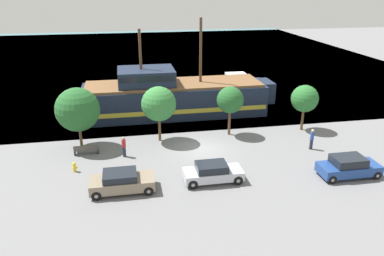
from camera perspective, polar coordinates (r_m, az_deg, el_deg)
name	(u,v)px	position (r m, az deg, el deg)	size (l,w,h in m)	color
ground_plane	(203,149)	(31.94, 1.64, -3.23)	(160.00, 160.00, 0.00)	slate
water_surface	(156,56)	(73.85, -5.55, 10.92)	(80.00, 80.00, 0.00)	teal
pirate_ship	(173,96)	(39.92, -2.95, 4.85)	(20.34, 5.53, 10.00)	#192338
moored_boat_dockside	(238,81)	(51.62, 7.00, 7.08)	(6.55, 1.98, 1.85)	navy
moored_boat_outer	(236,88)	(47.98, 6.69, 6.04)	(5.93, 1.85, 1.93)	#2D333D
parked_car_curb_front	(213,172)	(26.71, 3.17, -6.79)	(4.16, 1.81, 1.40)	#B7BCC6
parked_car_curb_mid	(349,167)	(29.64, 22.75, -5.45)	(4.38, 1.92, 1.54)	navy
parked_car_curb_rear	(122,182)	(25.94, -10.65, -8.02)	(4.30, 2.00, 1.43)	#7F705B
fire_hydrant	(74,167)	(29.45, -17.47, -5.63)	(0.42, 0.25, 0.76)	yellow
bench_promenade_east	(86,150)	(31.98, -15.83, -3.17)	(1.97, 0.45, 0.85)	#4C4742
pedestrian_walking_near	(124,147)	(30.75, -10.34, -2.81)	(0.32, 0.32, 1.72)	#232838
pedestrian_walking_far	(312,139)	(33.15, 17.79, -1.61)	(0.32, 0.32, 1.80)	#232838
tree_row_east	(78,110)	(32.57, -17.05, 2.69)	(3.68, 3.68, 5.22)	brown
tree_row_mideast	(159,104)	(32.60, -5.10, 3.66)	(3.04, 3.04, 4.95)	brown
tree_row_midwest	(230,100)	(34.00, 5.84, 4.26)	(2.43, 2.43, 4.58)	brown
tree_row_west	(305,99)	(36.63, 16.80, 4.29)	(2.54, 2.54, 4.38)	brown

